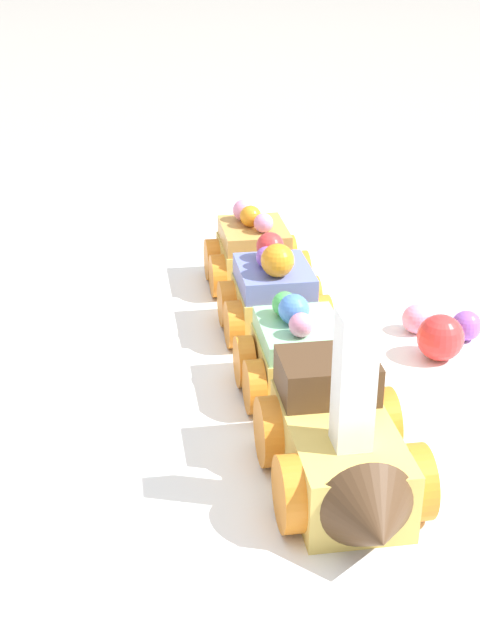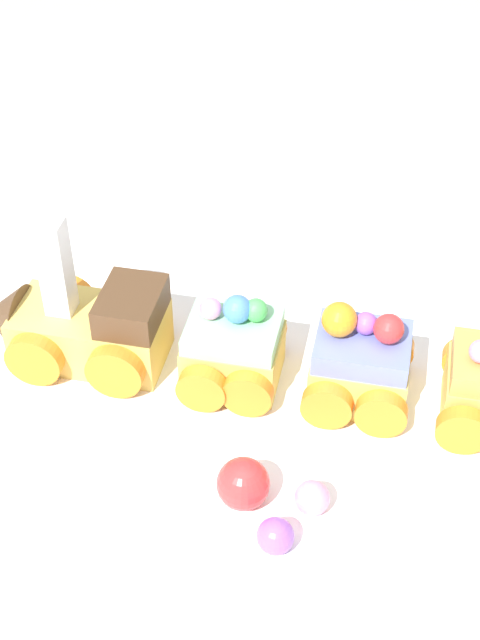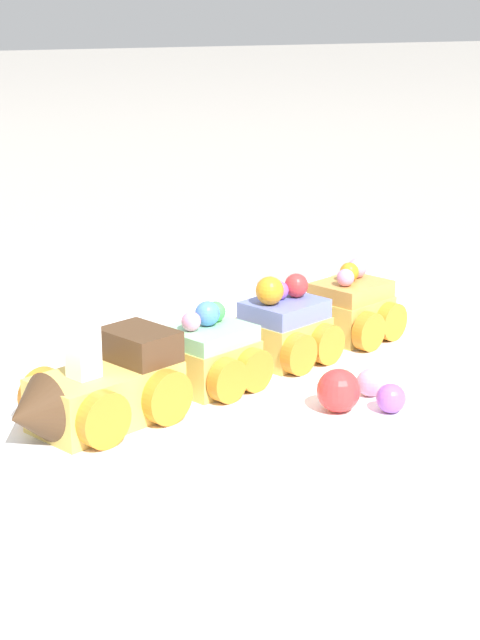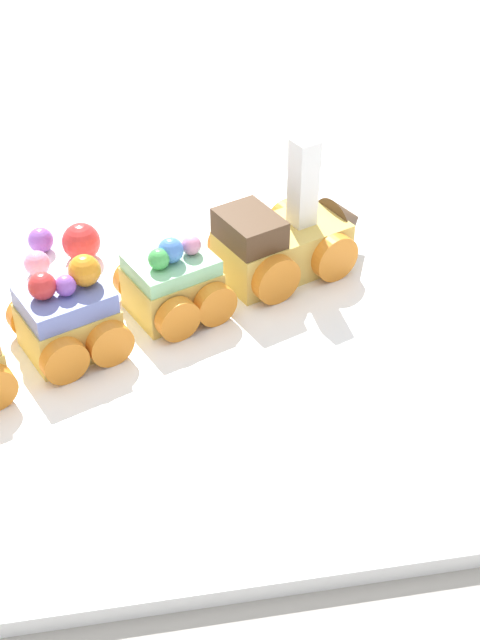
{
  "view_description": "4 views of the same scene",
  "coord_description": "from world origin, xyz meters",
  "px_view_note": "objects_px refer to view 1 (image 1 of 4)",
  "views": [
    {
      "loc": [
        0.46,
        0.11,
        0.28
      ],
      "look_at": [
        -0.02,
        -0.01,
        0.05
      ],
      "focal_mm": 50.0,
      "sensor_mm": 36.0,
      "label": 1
    },
    {
      "loc": [
        -0.24,
        0.37,
        0.42
      ],
      "look_at": [
        0.01,
        0.0,
        0.04
      ],
      "focal_mm": 50.0,
      "sensor_mm": 36.0,
      "label": 2
    },
    {
      "loc": [
        0.26,
        0.71,
        0.29
      ],
      "look_at": [
        -0.03,
        0.01,
        0.05
      ],
      "focal_mm": 60.0,
      "sensor_mm": 36.0,
      "label": 3
    },
    {
      "loc": [
        -0.04,
        -0.5,
        0.4
      ],
      "look_at": [
        0.04,
        -0.03,
        0.04
      ],
      "focal_mm": 50.0,
      "sensor_mm": 36.0,
      "label": 4
    }
  ],
  "objects_px": {
    "cake_car_mint": "(299,359)",
    "gumball_red": "(440,338)",
    "cake_car_caramel": "(254,256)",
    "gumball_purple": "(466,326)",
    "cake_train_locomotive": "(344,453)",
    "cake_car_blueberry": "(273,298)",
    "gumball_pink": "(417,319)"
  },
  "relations": [
    {
      "from": "cake_car_mint",
      "to": "gumball_purple",
      "type": "bearing_deg",
      "value": 112.27
    },
    {
      "from": "cake_train_locomotive",
      "to": "gumball_purple",
      "type": "xyz_separation_m",
      "value": [
        -0.19,
        0.06,
        -0.02
      ]
    },
    {
      "from": "cake_car_caramel",
      "to": "gumball_purple",
      "type": "height_order",
      "value": "cake_car_caramel"
    },
    {
      "from": "cake_car_blueberry",
      "to": "cake_car_caramel",
      "type": "height_order",
      "value": "cake_car_blueberry"
    },
    {
      "from": "cake_car_blueberry",
      "to": "cake_car_caramel",
      "type": "xyz_separation_m",
      "value": [
        -0.08,
        -0.03,
        -0.0
      ]
    },
    {
      "from": "cake_car_mint",
      "to": "gumball_red",
      "type": "distance_m",
      "value": 0.1
    },
    {
      "from": "cake_train_locomotive",
      "to": "gumball_pink",
      "type": "bearing_deg",
      "value": 150.48
    },
    {
      "from": "gumball_red",
      "to": "gumball_pink",
      "type": "bearing_deg",
      "value": -153.73
    },
    {
      "from": "gumball_purple",
      "to": "gumball_red",
      "type": "xyz_separation_m",
      "value": [
        0.03,
        -0.02,
        0.0
      ]
    },
    {
      "from": "cake_train_locomotive",
      "to": "gumball_purple",
      "type": "relative_size",
      "value": 6.52
    },
    {
      "from": "cake_car_caramel",
      "to": "gumball_pink",
      "type": "height_order",
      "value": "cake_car_caramel"
    },
    {
      "from": "cake_train_locomotive",
      "to": "cake_car_blueberry",
      "type": "distance_m",
      "value": 0.18
    },
    {
      "from": "cake_car_mint",
      "to": "gumball_pink",
      "type": "xyz_separation_m",
      "value": [
        -0.1,
        0.06,
        -0.01
      ]
    },
    {
      "from": "cake_car_blueberry",
      "to": "cake_car_mint",
      "type": "bearing_deg",
      "value": 0.03
    },
    {
      "from": "cake_train_locomotive",
      "to": "gumball_pink",
      "type": "xyz_separation_m",
      "value": [
        -0.19,
        0.02,
        -0.02
      ]
    },
    {
      "from": "gumball_pink",
      "to": "gumball_red",
      "type": "distance_m",
      "value": 0.04
    },
    {
      "from": "cake_car_blueberry",
      "to": "gumball_pink",
      "type": "height_order",
      "value": "cake_car_blueberry"
    },
    {
      "from": "cake_train_locomotive",
      "to": "gumball_red",
      "type": "height_order",
      "value": "cake_train_locomotive"
    },
    {
      "from": "cake_car_blueberry",
      "to": "gumball_pink",
      "type": "bearing_deg",
      "value": 81.25
    },
    {
      "from": "cake_train_locomotive",
      "to": "cake_car_mint",
      "type": "distance_m",
      "value": 0.1
    },
    {
      "from": "gumball_red",
      "to": "gumball_purple",
      "type": "bearing_deg",
      "value": 153.58
    },
    {
      "from": "gumball_pink",
      "to": "cake_car_mint",
      "type": "bearing_deg",
      "value": -32.34
    },
    {
      "from": "cake_car_caramel",
      "to": "gumball_red",
      "type": "xyz_separation_m",
      "value": [
        0.09,
        0.14,
        -0.01
      ]
    },
    {
      "from": "cake_car_caramel",
      "to": "gumball_purple",
      "type": "distance_m",
      "value": 0.17
    },
    {
      "from": "cake_train_locomotive",
      "to": "cake_car_mint",
      "type": "height_order",
      "value": "cake_train_locomotive"
    },
    {
      "from": "cake_train_locomotive",
      "to": "gumball_pink",
      "type": "relative_size",
      "value": 6.63
    },
    {
      "from": "cake_car_mint",
      "to": "cake_car_caramel",
      "type": "height_order",
      "value": "same"
    },
    {
      "from": "cake_car_mint",
      "to": "gumball_pink",
      "type": "height_order",
      "value": "cake_car_mint"
    },
    {
      "from": "cake_train_locomotive",
      "to": "gumball_red",
      "type": "relative_size",
      "value": 4.42
    },
    {
      "from": "gumball_pink",
      "to": "gumball_red",
      "type": "bearing_deg",
      "value": 26.27
    },
    {
      "from": "gumball_pink",
      "to": "gumball_purple",
      "type": "relative_size",
      "value": 0.98
    },
    {
      "from": "cake_train_locomotive",
      "to": "gumball_red",
      "type": "xyz_separation_m",
      "value": [
        -0.16,
        0.04,
        -0.01
      ]
    }
  ]
}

